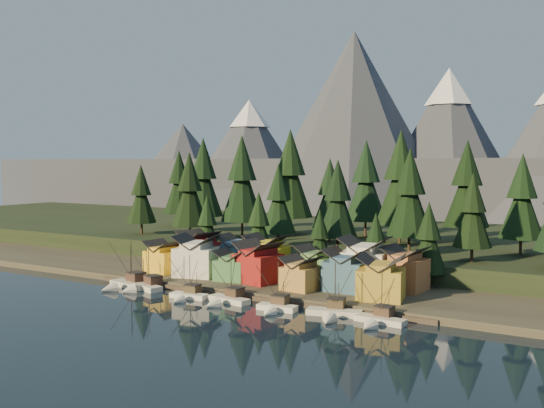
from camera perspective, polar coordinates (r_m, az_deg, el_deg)
The scene contains 45 objects.
ground at distance 115.04m, azimuth -6.66°, elevation -10.34°, with size 500.00×500.00×0.00m, color black.
shore_strip at distance 148.03m, azimuth 2.74°, elevation -6.79°, with size 400.00×50.00×1.50m, color #373328.
hillside at distance 192.86m, azimuth 9.64°, elevation -3.64°, with size 420.00×100.00×6.00m, color black.
dock at distance 128.12m, azimuth -2.18°, elevation -8.60°, with size 80.00×4.00×1.00m, color #4E4338.
mountain_ridge at distance 310.90m, azimuth 17.02°, elevation 3.38°, with size 560.00×190.00×90.00m.
boat_0 at distance 141.26m, azimuth -13.70°, elevation -6.78°, with size 11.08×11.73×12.21m.
boat_1 at distance 138.03m, azimuth -12.06°, elevation -7.02°, with size 9.40×9.98×11.37m.
boat_2 at distance 127.79m, azimuth -8.07°, elevation -8.00°, with size 8.49×9.10×10.07m.
boat_3 at distance 123.26m, azimuth -4.40°, elevation -8.39°, with size 9.80×10.42×10.74m.
boat_4 at distance 116.59m, azimuth 0.30°, elevation -9.05°, with size 8.05×8.65×10.43m.
boat_5 at distance 112.99m, azimuth 5.76°, elevation -9.57°, with size 10.86×11.45×10.96m.
boat_6 at distance 109.18m, azimuth 9.92°, elevation -10.11°, with size 9.57×10.28×10.43m.
house_front_0 at distance 150.60m, azimuth -10.18°, elevation -4.82°, with size 8.42×8.05×7.66m.
house_front_1 at distance 144.44m, azimuth -7.10°, elevation -4.74°, with size 11.27×11.00×9.66m.
house_front_2 at distance 138.81m, azimuth -3.73°, elevation -5.68°, with size 8.03×8.08×6.93m.
house_front_3 at distance 136.00m, azimuth -1.32°, elevation -5.37°, with size 10.54×10.21×9.13m.
house_front_4 at distance 128.41m, azimuth 2.73°, elevation -6.44°, with size 7.70×8.17×7.01m.
house_front_5 at distance 127.92m, azimuth 7.01°, elevation -6.07°, with size 8.56×7.81×8.84m.
house_front_6 at distance 121.15m, azimuth 10.23°, elevation -6.71°, with size 10.02×9.64×8.67m.
house_back_0 at distance 154.98m, azimuth -6.94°, elevation -4.19°, with size 10.30×10.04×9.42m.
house_back_1 at distance 147.50m, azimuth -3.31°, elevation -4.62°, with size 9.18×9.27×9.26m.
house_back_2 at distance 143.73m, azimuth -0.55°, elevation -4.75°, with size 9.57×8.86×9.69m.
house_back_3 at distance 137.92m, azimuth 4.16°, elevation -5.52°, with size 8.40×7.62×7.94m.
house_back_4 at distance 132.60m, azimuth 8.72°, elevation -5.29°, with size 10.67×10.31×10.76m.
house_back_5 at distance 130.54m, azimuth 12.41°, elevation -5.85°, with size 9.07×9.16×9.20m.
tree_hill_0 at distance 191.48m, azimuth -12.21°, elevation 0.73°, with size 9.31×9.31×21.68m.
tree_hill_1 at distance 195.96m, azimuth -6.47°, elevation 2.25°, with size 13.01×13.01×30.32m.
tree_hill_2 at distance 174.12m, azimuth -7.76°, elevation 1.12°, with size 10.86×10.86×25.30m.
tree_hill_3 at distance 177.96m, azimuth -2.84°, elevation 2.11°, with size 13.03×13.03×30.36m.
tree_hill_4 at distance 186.71m, azimuth 1.74°, elevation 2.58°, with size 14.00×14.00×32.62m.
tree_hill_5 at distance 160.28m, azimuth 0.61°, elevation 0.27°, with size 9.45×9.45×22.01m.
tree_hill_6 at distance 169.90m, azimuth 5.46°, elevation 0.76°, with size 10.13×10.13×23.61m.
tree_hill_7 at distance 150.34m, azimuth 6.20°, elevation 0.23°, with size 9.91×9.91×23.10m.
tree_hill_8 at distance 169.63m, azimuth 12.00°, elevation 2.11°, with size 13.44×13.44×31.32m.
tree_hill_9 at distance 151.13m, azimuth 12.84°, elevation 0.77°, with size 11.15×11.15×25.97m.
tree_hill_10 at distance 173.17m, azimuth 17.86°, elevation 1.54°, with size 12.25×12.25×28.54m.
tree_hill_11 at distance 142.48m, azimuth 18.37°, elevation -0.81°, with size 8.65×8.65×20.16m.
tree_hill_12 at distance 156.70m, azimuth 22.46°, elevation 0.39°, with size 10.54×10.54×24.55m.
tree_hill_15 at distance 183.82m, azimuth 8.83°, elevation 1.91°, with size 12.50×12.50×29.12m.
tree_hill_16 at distance 214.96m, azimuth -8.72°, elevation 1.84°, with size 11.41×11.41×26.57m.
tree_shore_0 at distance 161.17m, azimuth -6.11°, elevation -2.07°, with size 7.85×7.85×18.28m.
tree_shore_1 at distance 152.20m, azimuth -1.26°, elevation -2.14°, with size 8.40×8.40×19.56m.
tree_shore_2 at distance 144.35m, azimuth 4.52°, elevation -3.31°, with size 6.78×6.78×15.79m.
tree_shore_3 at distance 138.91m, azimuth 9.74°, elevation -3.68°, with size 6.71×6.71×15.63m.
tree_shore_4 at distance 135.02m, azimuth 14.52°, elevation -3.31°, with size 7.91×7.91×18.43m.
Camera 1 is at (67.11, -89.01, 28.41)m, focal length 40.00 mm.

